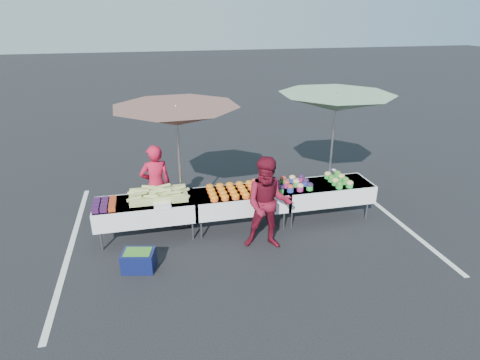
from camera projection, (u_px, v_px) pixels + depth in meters
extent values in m
plane|color=black|center=(240.00, 226.00, 8.06)|extent=(80.00, 80.00, 0.00)
cube|color=silver|center=(71.00, 245.00, 7.38)|extent=(0.10, 5.00, 0.00)
cube|color=silver|center=(383.00, 209.00, 8.73)|extent=(0.10, 5.00, 0.00)
cube|color=white|center=(145.00, 202.00, 7.40)|extent=(1.80, 0.75, 0.04)
cube|color=white|center=(146.00, 210.00, 7.46)|extent=(1.86, 0.81, 0.36)
cylinder|color=slate|center=(101.00, 241.00, 7.17)|extent=(0.04, 0.04, 0.39)
cylinder|color=slate|center=(104.00, 225.00, 7.70)|extent=(0.04, 0.04, 0.39)
cylinder|color=slate|center=(193.00, 230.00, 7.51)|extent=(0.04, 0.04, 0.39)
cylinder|color=slate|center=(189.00, 216.00, 8.04)|extent=(0.04, 0.04, 0.39)
cube|color=white|center=(240.00, 193.00, 7.78)|extent=(1.80, 0.75, 0.04)
cube|color=white|center=(240.00, 200.00, 7.84)|extent=(1.86, 0.81, 0.36)
cylinder|color=slate|center=(201.00, 229.00, 7.54)|extent=(0.04, 0.04, 0.39)
cylinder|color=slate|center=(197.00, 215.00, 8.07)|extent=(0.04, 0.04, 0.39)
cylinder|color=slate|center=(284.00, 220.00, 7.89)|extent=(0.04, 0.04, 0.39)
cylinder|color=slate|center=(275.00, 207.00, 8.42)|extent=(0.04, 0.04, 0.39)
cube|color=white|center=(326.00, 184.00, 8.15)|extent=(1.80, 0.75, 0.04)
cube|color=white|center=(325.00, 192.00, 8.22)|extent=(1.86, 0.81, 0.36)
cylinder|color=slate|center=(292.00, 219.00, 7.92)|extent=(0.04, 0.04, 0.39)
cylinder|color=slate|center=(282.00, 206.00, 8.45)|extent=(0.04, 0.04, 0.39)
cylinder|color=slate|center=(367.00, 210.00, 8.27)|extent=(0.04, 0.04, 0.39)
cylinder|color=slate|center=(353.00, 198.00, 8.80)|extent=(0.04, 0.04, 0.39)
cube|color=#210B2E|center=(95.00, 210.00, 6.95)|extent=(0.12, 0.12, 0.08)
cube|color=#210B2E|center=(96.00, 207.00, 7.08)|extent=(0.12, 0.12, 0.08)
cube|color=#210B2E|center=(97.00, 204.00, 7.20)|extent=(0.12, 0.12, 0.08)
cube|color=#210B2E|center=(97.00, 200.00, 7.33)|extent=(0.12, 0.12, 0.08)
cube|color=#210B2E|center=(104.00, 210.00, 6.98)|extent=(0.12, 0.12, 0.08)
cube|color=#210B2E|center=(104.00, 206.00, 7.11)|extent=(0.12, 0.12, 0.08)
cube|color=#210B2E|center=(105.00, 203.00, 7.23)|extent=(0.12, 0.12, 0.08)
cube|color=#210B2E|center=(105.00, 199.00, 7.36)|extent=(0.12, 0.12, 0.08)
cube|color=#9C2B10|center=(112.00, 209.00, 7.01)|extent=(0.12, 0.12, 0.08)
cube|color=#9C2B10|center=(112.00, 205.00, 7.14)|extent=(0.12, 0.12, 0.08)
cube|color=#9C2B10|center=(113.00, 202.00, 7.26)|extent=(0.12, 0.12, 0.08)
cube|color=#9C2B10|center=(113.00, 199.00, 7.39)|extent=(0.12, 0.12, 0.08)
cube|color=#AFC062|center=(158.00, 195.00, 7.46)|extent=(1.05, 0.55, 0.14)
cylinder|color=#AFC062|center=(174.00, 189.00, 7.65)|extent=(0.27, 0.09, 0.10)
cylinder|color=#AFC062|center=(137.00, 191.00, 7.38)|extent=(0.27, 0.14, 0.07)
cylinder|color=#AFC062|center=(164.00, 190.00, 7.33)|extent=(0.27, 0.14, 0.09)
cylinder|color=#AFC062|center=(135.00, 194.00, 7.38)|extent=(0.27, 0.15, 0.10)
cylinder|color=#AFC062|center=(148.00, 193.00, 7.34)|extent=(0.27, 0.15, 0.08)
cylinder|color=#AFC062|center=(156.00, 189.00, 7.44)|extent=(0.27, 0.10, 0.10)
cylinder|color=#AFC062|center=(156.00, 191.00, 7.33)|extent=(0.27, 0.07, 0.08)
cylinder|color=#AFC062|center=(151.00, 196.00, 7.24)|extent=(0.27, 0.14, 0.09)
cylinder|color=#AFC062|center=(149.00, 187.00, 7.56)|extent=(0.27, 0.12, 0.08)
cylinder|color=#AFC062|center=(182.00, 189.00, 7.62)|extent=(0.27, 0.16, 0.08)
cylinder|color=#AFC062|center=(141.00, 193.00, 7.32)|extent=(0.27, 0.11, 0.07)
cylinder|color=#AFC062|center=(154.00, 199.00, 7.22)|extent=(0.27, 0.10, 0.07)
cylinder|color=#AFC062|center=(163.00, 186.00, 7.57)|extent=(0.27, 0.12, 0.08)
cylinder|color=#AFC062|center=(134.00, 199.00, 7.14)|extent=(0.27, 0.15, 0.08)
cylinder|color=#AFC062|center=(139.00, 190.00, 7.37)|extent=(0.27, 0.10, 0.08)
cylinder|color=#AFC062|center=(170.00, 191.00, 7.43)|extent=(0.27, 0.16, 0.10)
cylinder|color=#AFC062|center=(142.00, 191.00, 7.28)|extent=(0.27, 0.12, 0.09)
cylinder|color=#AFC062|center=(174.00, 193.00, 7.26)|extent=(0.27, 0.09, 0.07)
cylinder|color=#AFC062|center=(177.00, 195.00, 7.32)|extent=(0.27, 0.10, 0.09)
cylinder|color=#AFC062|center=(172.00, 195.00, 7.37)|extent=(0.27, 0.12, 0.09)
cylinder|color=#AFC062|center=(163.00, 188.00, 7.67)|extent=(0.27, 0.10, 0.08)
cylinder|color=#AFC062|center=(178.00, 188.00, 7.48)|extent=(0.27, 0.14, 0.10)
cylinder|color=#AFC062|center=(174.00, 188.00, 7.69)|extent=(0.27, 0.12, 0.07)
cylinder|color=#AFC062|center=(171.00, 188.00, 7.66)|extent=(0.27, 0.07, 0.10)
cylinder|color=#AFC062|center=(182.00, 197.00, 7.32)|extent=(0.27, 0.09, 0.10)
cylinder|color=#AFC062|center=(140.00, 194.00, 7.19)|extent=(0.27, 0.17, 0.08)
cube|color=white|center=(162.00, 205.00, 7.17)|extent=(0.30, 0.25, 0.05)
cylinder|color=#EF5B1A|center=(214.00, 200.00, 7.39)|extent=(0.15, 0.15, 0.05)
ellipsoid|color=orange|center=(214.00, 198.00, 7.38)|extent=(0.15, 0.15, 0.08)
cylinder|color=#EF5B1A|center=(213.00, 196.00, 7.55)|extent=(0.15, 0.15, 0.05)
ellipsoid|color=orange|center=(213.00, 194.00, 7.54)|extent=(0.15, 0.15, 0.08)
cylinder|color=#EF5B1A|center=(211.00, 192.00, 7.71)|extent=(0.15, 0.15, 0.05)
ellipsoid|color=orange|center=(211.00, 190.00, 7.70)|extent=(0.15, 0.15, 0.08)
cylinder|color=#EF5B1A|center=(210.00, 188.00, 7.88)|extent=(0.15, 0.15, 0.05)
ellipsoid|color=orange|center=(210.00, 186.00, 7.86)|extent=(0.15, 0.15, 0.08)
cylinder|color=#EF5B1A|center=(225.00, 199.00, 7.43)|extent=(0.15, 0.15, 0.05)
ellipsoid|color=orange|center=(225.00, 197.00, 7.42)|extent=(0.15, 0.15, 0.08)
cylinder|color=#EF5B1A|center=(223.00, 195.00, 7.59)|extent=(0.15, 0.15, 0.05)
ellipsoid|color=orange|center=(223.00, 193.00, 7.58)|extent=(0.15, 0.15, 0.08)
cylinder|color=#EF5B1A|center=(221.00, 191.00, 7.76)|extent=(0.15, 0.15, 0.05)
ellipsoid|color=orange|center=(221.00, 189.00, 7.74)|extent=(0.15, 0.15, 0.08)
cylinder|color=#EF5B1A|center=(220.00, 187.00, 7.92)|extent=(0.15, 0.15, 0.05)
ellipsoid|color=orange|center=(220.00, 185.00, 7.90)|extent=(0.15, 0.15, 0.08)
cylinder|color=#EF5B1A|center=(236.00, 197.00, 7.47)|extent=(0.15, 0.15, 0.05)
ellipsoid|color=orange|center=(236.00, 196.00, 7.46)|extent=(0.15, 0.15, 0.08)
cylinder|color=#EF5B1A|center=(234.00, 194.00, 7.64)|extent=(0.15, 0.15, 0.05)
ellipsoid|color=orange|center=(234.00, 192.00, 7.62)|extent=(0.15, 0.15, 0.08)
cylinder|color=#EF5B1A|center=(232.00, 190.00, 7.80)|extent=(0.15, 0.15, 0.05)
ellipsoid|color=orange|center=(232.00, 188.00, 7.78)|extent=(0.15, 0.15, 0.08)
cylinder|color=#EF5B1A|center=(230.00, 186.00, 7.96)|extent=(0.15, 0.15, 0.05)
ellipsoid|color=orange|center=(230.00, 184.00, 7.94)|extent=(0.15, 0.15, 0.08)
cylinder|color=#EF5B1A|center=(246.00, 196.00, 7.52)|extent=(0.15, 0.15, 0.05)
ellipsoid|color=orange|center=(246.00, 194.00, 7.50)|extent=(0.15, 0.15, 0.08)
cylinder|color=#EF5B1A|center=(244.00, 193.00, 7.68)|extent=(0.15, 0.15, 0.05)
ellipsoid|color=orange|center=(244.00, 191.00, 7.66)|extent=(0.15, 0.15, 0.08)
cylinder|color=#EF5B1A|center=(242.00, 189.00, 7.84)|extent=(0.15, 0.15, 0.05)
ellipsoid|color=orange|center=(242.00, 187.00, 7.82)|extent=(0.15, 0.15, 0.08)
cylinder|color=#EF5B1A|center=(239.00, 185.00, 8.00)|extent=(0.15, 0.15, 0.05)
ellipsoid|color=orange|center=(239.00, 183.00, 7.99)|extent=(0.15, 0.15, 0.08)
cylinder|color=#EF5B1A|center=(256.00, 195.00, 7.56)|extent=(0.15, 0.15, 0.05)
ellipsoid|color=orange|center=(256.00, 193.00, 7.54)|extent=(0.15, 0.15, 0.08)
cylinder|color=#EF5B1A|center=(254.00, 192.00, 7.72)|extent=(0.15, 0.15, 0.05)
ellipsoid|color=orange|center=(254.00, 190.00, 7.70)|extent=(0.15, 0.15, 0.08)
cylinder|color=#EF5B1A|center=(251.00, 188.00, 7.88)|extent=(0.15, 0.15, 0.05)
ellipsoid|color=orange|center=(251.00, 186.00, 7.87)|extent=(0.15, 0.15, 0.08)
cylinder|color=#EF5B1A|center=(249.00, 184.00, 8.04)|extent=(0.15, 0.15, 0.05)
ellipsoid|color=orange|center=(249.00, 183.00, 8.03)|extent=(0.15, 0.15, 0.08)
cylinder|color=#2437A9|center=(261.00, 192.00, 7.62)|extent=(0.13, 0.13, 0.10)
ellipsoid|color=maroon|center=(261.00, 190.00, 7.60)|extent=(0.14, 0.14, 0.10)
cylinder|color=#A0226B|center=(257.00, 188.00, 7.82)|extent=(0.13, 0.13, 0.10)
ellipsoid|color=maroon|center=(257.00, 185.00, 7.80)|extent=(0.14, 0.14, 0.10)
cylinder|color=green|center=(254.00, 184.00, 8.02)|extent=(0.13, 0.13, 0.10)
ellipsoid|color=maroon|center=(255.00, 181.00, 8.00)|extent=(0.14, 0.14, 0.10)
cylinder|color=#A0226B|center=(271.00, 191.00, 7.67)|extent=(0.13, 0.13, 0.10)
ellipsoid|color=tan|center=(271.00, 189.00, 7.64)|extent=(0.14, 0.14, 0.10)
cylinder|color=green|center=(267.00, 187.00, 7.86)|extent=(0.13, 0.13, 0.10)
ellipsoid|color=tan|center=(267.00, 184.00, 7.84)|extent=(0.14, 0.14, 0.10)
cylinder|color=#2437A9|center=(264.00, 183.00, 8.06)|extent=(0.13, 0.13, 0.10)
ellipsoid|color=tan|center=(264.00, 180.00, 8.04)|extent=(0.14, 0.14, 0.10)
cylinder|color=green|center=(280.00, 190.00, 7.71)|extent=(0.13, 0.13, 0.10)
ellipsoid|color=black|center=(281.00, 188.00, 7.68)|extent=(0.14, 0.14, 0.10)
cylinder|color=#2437A9|center=(277.00, 186.00, 7.91)|extent=(0.13, 0.13, 0.10)
ellipsoid|color=black|center=(277.00, 183.00, 7.88)|extent=(0.14, 0.14, 0.10)
cylinder|color=#A0226B|center=(274.00, 182.00, 8.10)|extent=(0.13, 0.13, 0.10)
ellipsoid|color=black|center=(274.00, 179.00, 8.08)|extent=(0.14, 0.14, 0.10)
cylinder|color=#2437A9|center=(290.00, 189.00, 7.75)|extent=(0.13, 0.13, 0.10)
ellipsoid|color=maroon|center=(290.00, 187.00, 7.73)|extent=(0.14, 0.14, 0.10)
cylinder|color=#A0226B|center=(287.00, 185.00, 7.95)|extent=(0.13, 0.13, 0.10)
ellipsoid|color=maroon|center=(287.00, 182.00, 7.92)|extent=(0.14, 0.14, 0.10)
cylinder|color=green|center=(283.00, 181.00, 8.15)|extent=(0.13, 0.13, 0.10)
ellipsoid|color=maroon|center=(283.00, 178.00, 8.12)|extent=(0.14, 0.14, 0.10)
cylinder|color=#A0226B|center=(300.00, 189.00, 7.79)|extent=(0.13, 0.13, 0.10)
ellipsoid|color=tan|center=(300.00, 186.00, 7.77)|extent=(0.14, 0.14, 0.10)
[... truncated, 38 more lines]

